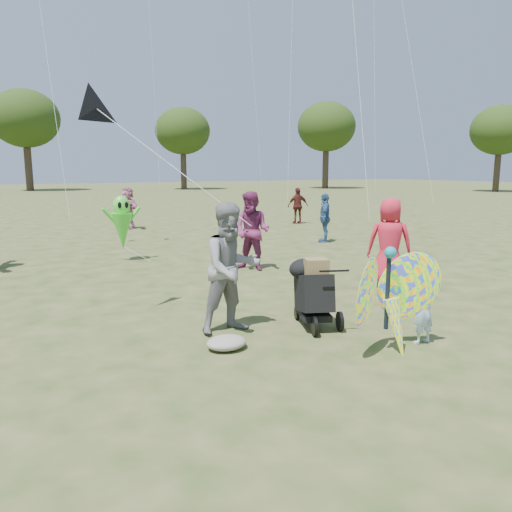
{
  "coord_description": "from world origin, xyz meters",
  "views": [
    {
      "loc": [
        -3.99,
        -5.09,
        2.44
      ],
      "look_at": [
        -0.2,
        1.5,
        1.1
      ],
      "focal_mm": 35.0,
      "sensor_mm": 36.0,
      "label": 1
    }
  ],
  "objects": [
    {
      "name": "crowd_c",
      "position": [
        6.25,
        8.12,
        0.81
      ],
      "size": [
        0.91,
        0.99,
        1.62
      ],
      "primitive_type": "imported",
      "rotation": [
        0.0,
        0.0,
        4.02
      ],
      "color": "#315487",
      "rests_on": "ground"
    },
    {
      "name": "crowd_j",
      "position": [
        1.6,
        15.09,
        0.85
      ],
      "size": [
        1.02,
        1.65,
        1.7
      ],
      "primitive_type": "imported",
      "rotation": [
        0.0,
        0.0,
        5.07
      ],
      "color": "#B46784",
      "rests_on": "ground"
    },
    {
      "name": "tree_line",
      "position": [
        3.67,
        44.99,
        6.86
      ],
      "size": [
        91.78,
        33.6,
        10.79
      ],
      "color": "#3A2D21",
      "rests_on": "ground"
    },
    {
      "name": "butterfly_kite",
      "position": [
        0.77,
        -0.42,
        0.7
      ],
      "size": [
        1.74,
        0.75,
        1.63
      ],
      "color": "orange",
      "rests_on": "ground"
    },
    {
      "name": "ground",
      "position": [
        0.0,
        0.0,
        0.0
      ],
      "size": [
        160.0,
        160.0,
        0.0
      ],
      "primitive_type": "plane",
      "color": "#51592B",
      "rests_on": "ground"
    },
    {
      "name": "adult_man",
      "position": [
        -0.69,
        1.39,
        0.97
      ],
      "size": [
        0.96,
        0.76,
        1.95
      ],
      "primitive_type": "imported",
      "rotation": [
        0.0,
        0.0,
        0.02
      ],
      "color": "gray",
      "rests_on": "ground"
    },
    {
      "name": "grey_bag",
      "position": [
        -1.1,
        0.75,
        0.09
      ],
      "size": [
        0.57,
        0.46,
        0.18
      ],
      "primitive_type": "ellipsoid",
      "color": "gray",
      "rests_on": "ground"
    },
    {
      "name": "crowd_h",
      "position": [
        8.68,
        13.2,
        0.8
      ],
      "size": [
        1.0,
        0.61,
        1.6
      ],
      "primitive_type": "imported",
      "rotation": [
        0.0,
        0.0,
        2.89
      ],
      "color": "#521E1B",
      "rests_on": "ground"
    },
    {
      "name": "crowd_e",
      "position": [
        1.86,
        5.27,
        0.95
      ],
      "size": [
        1.12,
        1.17,
        1.9
      ],
      "primitive_type": "imported",
      "rotation": [
        0.0,
        0.0,
        5.33
      ],
      "color": "#762757",
      "rests_on": "ground"
    },
    {
      "name": "jogging_stroller",
      "position": [
        0.5,
        0.98,
        0.61
      ],
      "size": [
        0.75,
        1.14,
        1.09
      ],
      "rotation": [
        0.0,
        0.0,
        -0.39
      ],
      "color": "black",
      "rests_on": "ground"
    },
    {
      "name": "alien_kite",
      "position": [
        -0.53,
        8.02,
        0.97
      ],
      "size": [
        1.12,
        0.69,
        1.74
      ],
      "color": "#46E134",
      "rests_on": "ground"
    },
    {
      "name": "child_girl",
      "position": [
        1.4,
        -0.42,
        0.5
      ],
      "size": [
        0.37,
        0.24,
        1.0
      ],
      "primitive_type": "imported",
      "rotation": [
        0.0,
        0.0,
        3.13
      ],
      "color": "#B4D2FF",
      "rests_on": "ground"
    },
    {
      "name": "crowd_a",
      "position": [
        3.47,
        2.36,
        0.93
      ],
      "size": [
        1.06,
        1.06,
        1.86
      ],
      "primitive_type": "imported",
      "rotation": [
        0.0,
        0.0,
        2.36
      ],
      "color": "red",
      "rests_on": "ground"
    },
    {
      "name": "delta_kite_rig",
      "position": [
        -2.15,
        2.99,
        3.33
      ],
      "size": [
        2.34,
        1.83,
        2.19
      ],
      "color": "black",
      "rests_on": "ground"
    }
  ]
}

